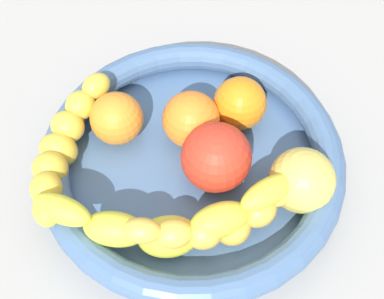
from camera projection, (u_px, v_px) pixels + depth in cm
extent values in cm
cube|color=#A09F9A|center=(192.00, 181.00, 57.67)|extent=(120.00, 120.00, 3.00)
cylinder|color=#486894|center=(192.00, 169.00, 55.53)|extent=(30.39, 30.39, 2.12)
torus|color=#486894|center=(192.00, 157.00, 53.31)|extent=(32.64, 32.64, 3.21)
ellipsoid|color=yellow|center=(96.00, 86.00, 55.47)|extent=(4.19, 3.72, 2.71)
ellipsoid|color=yellow|center=(80.00, 105.00, 54.84)|extent=(4.61, 4.50, 3.19)
ellipsoid|color=yellow|center=(68.00, 127.00, 54.07)|extent=(5.03, 5.06, 3.68)
ellipsoid|color=yellow|center=(59.00, 150.00, 53.20)|extent=(5.43, 5.35, 4.16)
ellipsoid|color=yellow|center=(50.00, 168.00, 51.16)|extent=(4.93, 4.86, 3.68)
ellipsoid|color=yellow|center=(46.00, 188.00, 49.12)|extent=(4.19, 4.37, 3.19)
ellipsoid|color=yellow|center=(47.00, 209.00, 47.11)|extent=(3.27, 3.90, 2.71)
ellipsoid|color=yellow|center=(62.00, 210.00, 46.26)|extent=(5.84, 6.35, 2.64)
ellipsoid|color=yellow|center=(115.00, 229.00, 46.71)|extent=(6.83, 6.31, 3.35)
ellipsoid|color=yellow|center=(168.00, 236.00, 47.82)|extent=(7.15, 6.12, 4.06)
ellipsoid|color=yellow|center=(220.00, 220.00, 47.22)|extent=(6.51, 4.31, 3.35)
ellipsoid|color=yellow|center=(267.00, 192.00, 47.25)|extent=(6.20, 3.06, 2.64)
ellipsoid|color=#F8C247|center=(141.00, 231.00, 45.64)|extent=(4.47, 4.05, 2.44)
ellipsoid|color=#F8C247|center=(174.00, 234.00, 46.37)|extent=(4.58, 4.11, 2.87)
ellipsoid|color=#F8C247|center=(204.00, 232.00, 47.34)|extent=(4.45, 4.13, 3.31)
ellipsoid|color=#F8C247|center=(232.00, 227.00, 48.55)|extent=(4.10, 4.09, 3.75)
ellipsoid|color=#F8C247|center=(258.00, 210.00, 48.60)|extent=(3.94, 3.52, 3.31)
ellipsoid|color=#F8C247|center=(282.00, 191.00, 48.86)|extent=(4.27, 3.60, 2.87)
ellipsoid|color=#F8C247|center=(302.00, 168.00, 49.31)|extent=(4.38, 3.61, 2.44)
sphere|color=orange|center=(240.00, 103.00, 55.50)|extent=(6.03, 6.03, 6.03)
sphere|color=orange|center=(191.00, 120.00, 54.08)|extent=(6.32, 6.32, 6.32)
sphere|color=orange|center=(117.00, 118.00, 54.45)|extent=(5.88, 5.88, 5.88)
sphere|color=red|center=(216.00, 157.00, 50.82)|extent=(7.35, 7.35, 7.35)
sphere|color=#E1CB58|center=(302.00, 180.00, 49.71)|extent=(6.69, 6.69, 6.69)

